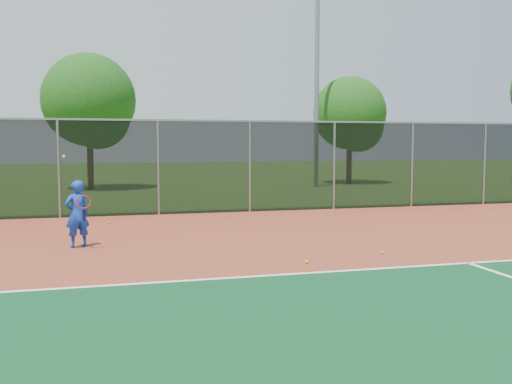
{
  "coord_description": "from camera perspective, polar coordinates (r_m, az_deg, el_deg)",
  "views": [
    {
      "loc": [
        -4.65,
        -6.26,
        2.31
      ],
      "look_at": [
        -1.65,
        5.0,
        1.3
      ],
      "focal_mm": 40.0,
      "sensor_mm": 36.0,
      "label": 1
    }
  ],
  "objects": [
    {
      "name": "ground",
      "position": [
        8.13,
        21.2,
        -11.9
      ],
      "size": [
        120.0,
        120.0,
        0.0
      ],
      "primitive_type": "plane",
      "color": "#325D1A",
      "rests_on": "ground"
    },
    {
      "name": "court_apron",
      "position": [
        9.76,
        14.19,
        -8.84
      ],
      "size": [
        30.0,
        20.0,
        0.02
      ],
      "primitive_type": "cube",
      "color": "brown",
      "rests_on": "ground"
    },
    {
      "name": "fence_back",
      "position": [
        18.86,
        -0.64,
        2.69
      ],
      "size": [
        30.0,
        0.06,
        3.03
      ],
      "color": "black",
      "rests_on": "court_apron"
    },
    {
      "name": "tennis_player",
      "position": [
        13.06,
        -17.44,
        -2.09
      ],
      "size": [
        0.63,
        0.68,
        2.03
      ],
      "color": "#1440BF",
      "rests_on": "court_apron"
    },
    {
      "name": "practice_ball_0",
      "position": [
        16.75,
        -14.49,
        -2.94
      ],
      "size": [
        0.07,
        0.07,
        0.07
      ],
      "primitive_type": "sphere",
      "color": "#BED719",
      "rests_on": "court_apron"
    },
    {
      "name": "practice_ball_1",
      "position": [
        10.94,
        5.07,
        -6.96
      ],
      "size": [
        0.07,
        0.07,
        0.07
      ],
      "primitive_type": "sphere",
      "color": "#BED719",
      "rests_on": "court_apron"
    },
    {
      "name": "practice_ball_2",
      "position": [
        15.47,
        -16.57,
        -3.64
      ],
      "size": [
        0.07,
        0.07,
        0.07
      ],
      "primitive_type": "sphere",
      "color": "#BED719",
      "rests_on": "court_apron"
    },
    {
      "name": "practice_ball_3",
      "position": [
        12.09,
        12.52,
        -5.91
      ],
      "size": [
        0.07,
        0.07,
        0.07
      ],
      "primitive_type": "sphere",
      "color": "#BED719",
      "rests_on": "court_apron"
    },
    {
      "name": "practice_ball_4",
      "position": [
        20.6,
        22.04,
        -1.69
      ],
      "size": [
        0.07,
        0.07,
        0.07
      ],
      "primitive_type": "sphere",
      "color": "#BED719",
      "rests_on": "court_apron"
    },
    {
      "name": "floodlight_n",
      "position": [
        30.26,
        6.13,
        14.41
      ],
      "size": [
        0.9,
        0.4,
        13.01
      ],
      "color": "gray",
      "rests_on": "ground"
    },
    {
      "name": "tree_back_left",
      "position": [
        29.28,
        -16.19,
        8.44
      ],
      "size": [
        4.54,
        4.54,
        6.67
      ],
      "color": "#3A2215",
      "rests_on": "ground"
    },
    {
      "name": "tree_back_mid",
      "position": [
        32.55,
        9.56,
        7.45
      ],
      "size": [
        4.08,
        4.08,
        5.99
      ],
      "color": "#3A2215",
      "rests_on": "ground"
    }
  ]
}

